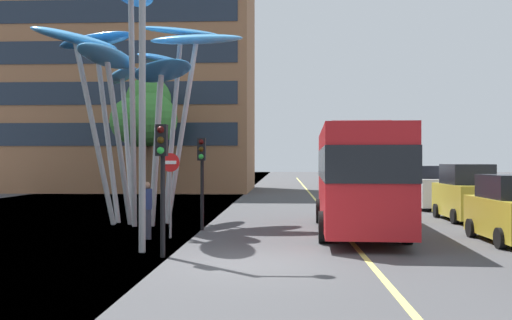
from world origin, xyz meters
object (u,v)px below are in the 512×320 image
(leaf_sculpture, at_px, (140,57))
(street_lamp, at_px, (157,74))
(car_side_street, at_px, (429,188))
(traffic_light_kerb_near, at_px, (162,161))
(red_bus, at_px, (357,173))
(no_entry_sign, at_px, (170,182))
(car_parked_far, at_px, (467,194))
(pedestrian, at_px, (147,210))
(traffic_light_kerb_far, at_px, (202,163))

(leaf_sculpture, height_order, street_lamp, leaf_sculpture)
(car_side_street, bearing_deg, traffic_light_kerb_near, -124.32)
(red_bus, xyz_separation_m, no_entry_sign, (-6.16, -1.71, -0.25))
(car_parked_far, xyz_separation_m, street_lamp, (-10.97, -8.72, 3.71))
(car_side_street, relative_size, pedestrian, 2.36)
(leaf_sculpture, bearing_deg, traffic_light_kerb_far, -36.73)
(traffic_light_kerb_far, height_order, car_side_street, traffic_light_kerb_far)
(traffic_light_kerb_near, distance_m, traffic_light_kerb_far, 5.74)
(traffic_light_kerb_far, bearing_deg, traffic_light_kerb_near, -91.92)
(no_entry_sign, bearing_deg, leaf_sculpture, 116.24)
(leaf_sculpture, distance_m, car_side_street, 16.30)
(car_side_street, xyz_separation_m, street_lamp, (-10.98, -14.76, 3.74))
(street_lamp, height_order, no_entry_sign, street_lamp)
(pedestrian, bearing_deg, car_parked_far, 27.32)
(leaf_sculpture, xyz_separation_m, car_parked_far, (13.18, 1.83, -5.46))
(car_parked_far, xyz_separation_m, no_entry_sign, (-11.19, -5.87, 0.72))
(car_parked_far, distance_m, no_entry_sign, 12.66)
(red_bus, height_order, no_entry_sign, red_bus)
(red_bus, distance_m, pedestrian, 7.23)
(traffic_light_kerb_near, bearing_deg, car_parked_far, 41.96)
(red_bus, relative_size, no_entry_sign, 3.61)
(no_entry_sign, bearing_deg, red_bus, 15.55)
(leaf_sculpture, bearing_deg, red_bus, -15.94)
(traffic_light_kerb_far, bearing_deg, red_bus, -3.21)
(pedestrian, bearing_deg, street_lamp, -70.43)
(traffic_light_kerb_far, bearing_deg, pedestrian, -121.75)
(car_side_street, height_order, no_entry_sign, no_entry_sign)
(red_bus, height_order, street_lamp, street_lamp)
(red_bus, height_order, traffic_light_kerb_near, red_bus)
(red_bus, distance_m, car_side_street, 11.41)
(car_side_street, xyz_separation_m, pedestrian, (-11.89, -12.18, -0.14))
(street_lamp, bearing_deg, pedestrian, 109.57)
(car_parked_far, bearing_deg, traffic_light_kerb_near, -138.04)
(traffic_light_kerb_near, height_order, traffic_light_kerb_far, traffic_light_kerb_near)
(red_bus, xyz_separation_m, car_side_street, (5.04, 10.19, -0.99))
(traffic_light_kerb_near, height_order, no_entry_sign, traffic_light_kerb_near)
(car_side_street, distance_m, no_entry_sign, 16.36)
(traffic_light_kerb_near, xyz_separation_m, traffic_light_kerb_far, (0.19, 5.74, -0.07))
(red_bus, height_order, pedestrian, red_bus)
(traffic_light_kerb_far, bearing_deg, street_lamp, -95.89)
(red_bus, xyz_separation_m, leaf_sculpture, (-8.15, 2.33, 4.49))
(traffic_light_kerb_far, bearing_deg, car_side_street, 43.34)
(car_parked_far, height_order, car_side_street, car_parked_far)
(leaf_sculpture, height_order, car_side_street, leaf_sculpture)
(no_entry_sign, bearing_deg, car_side_street, 46.76)
(car_parked_far, bearing_deg, no_entry_sign, -152.33)
(red_bus, relative_size, pedestrian, 5.42)
(leaf_sculpture, height_order, traffic_light_kerb_far, leaf_sculpture)
(traffic_light_kerb_near, height_order, car_side_street, traffic_light_kerb_near)
(traffic_light_kerb_near, xyz_separation_m, car_parked_far, (10.66, 9.59, -1.37))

